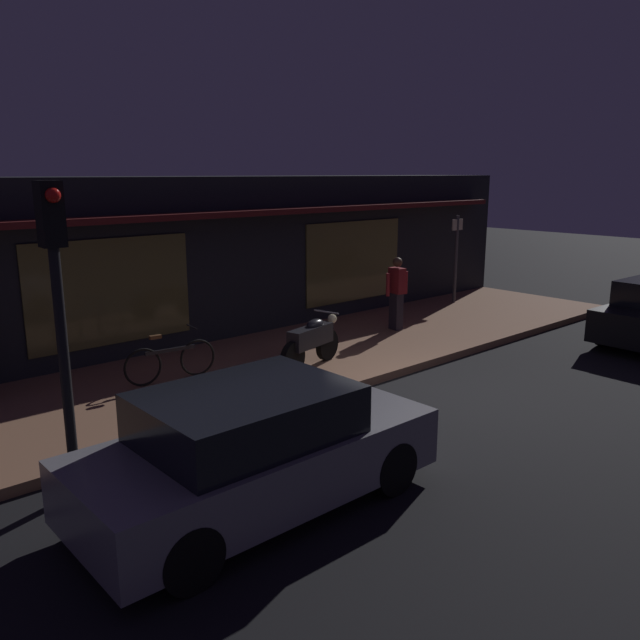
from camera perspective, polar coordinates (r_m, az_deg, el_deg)
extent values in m
plane|color=black|center=(10.98, 9.47, -6.75)|extent=(60.00, 60.00, 0.00)
cube|color=#8C6047|center=(12.94, -0.90, -3.16)|extent=(18.00, 4.00, 0.15)
cube|color=black|center=(15.28, -9.34, 5.78)|extent=(18.00, 2.80, 3.60)
cube|color=brown|center=(12.59, -18.10, 2.41)|extent=(3.20, 0.04, 2.00)
cube|color=brown|center=(16.20, 3.08, 5.27)|extent=(3.20, 0.04, 2.00)
cube|color=#591919|center=(13.82, -5.76, 9.52)|extent=(16.20, 0.50, 0.12)
cylinder|color=black|center=(11.43, -2.45, -3.40)|extent=(0.61, 0.26, 0.60)
cylinder|color=black|center=(12.29, 0.64, -2.21)|extent=(0.61, 0.26, 0.60)
cube|color=black|center=(11.78, -0.85, -1.48)|extent=(1.13, 0.53, 0.36)
ellipsoid|color=black|center=(11.85, -0.43, -0.39)|extent=(0.48, 0.34, 0.20)
sphere|color=#F9EDB7|center=(12.31, 1.09, 0.11)|extent=(0.18, 0.18, 0.18)
cylinder|color=gray|center=(12.11, 0.57, 0.72)|extent=(0.16, 0.54, 0.03)
torus|color=black|center=(11.19, -15.54, -4.09)|extent=(0.66, 0.11, 0.66)
torus|color=black|center=(11.54, -10.87, -3.31)|extent=(0.66, 0.11, 0.66)
cube|color=black|center=(11.29, -13.22, -2.63)|extent=(0.90, 0.14, 0.06)
cube|color=brown|center=(11.14, -14.48, -1.48)|extent=(0.21, 0.10, 0.06)
cylinder|color=black|center=(11.36, -11.36, -0.62)|extent=(0.07, 0.42, 0.02)
cube|color=#28232D|center=(14.75, 6.81, 0.78)|extent=(0.24, 0.31, 0.85)
cube|color=maroon|center=(14.62, 6.88, 3.52)|extent=(0.27, 0.41, 0.58)
sphere|color=brown|center=(14.55, 6.93, 5.15)|extent=(0.22, 0.22, 0.22)
cylinder|color=maroon|center=(14.80, 7.65, 3.34)|extent=(0.10, 0.10, 0.52)
cylinder|color=maroon|center=(14.47, 6.09, 3.16)|extent=(0.10, 0.10, 0.52)
cylinder|color=#47474C|center=(18.03, 12.03, 5.32)|extent=(0.09, 0.09, 2.40)
cube|color=beige|center=(17.94, 12.17, 8.32)|extent=(0.44, 0.03, 0.30)
cylinder|color=black|center=(7.65, -21.99, -2.17)|extent=(0.12, 0.12, 3.60)
cube|color=black|center=(7.43, -22.94, 8.70)|extent=(0.24, 0.24, 0.70)
sphere|color=red|center=(7.30, -22.74, 10.23)|extent=(0.16, 0.16, 0.16)
cylinder|color=black|center=(8.72, -1.28, -9.65)|extent=(0.64, 0.22, 0.64)
cylinder|color=black|center=(7.70, 6.47, -12.93)|extent=(0.64, 0.22, 0.64)
cylinder|color=black|center=(7.43, -17.88, -14.55)|extent=(0.64, 0.22, 0.64)
cylinder|color=black|center=(6.20, -11.57, -20.07)|extent=(0.64, 0.22, 0.64)
cube|color=slate|center=(7.30, -5.48, -12.42)|extent=(4.10, 1.76, 0.68)
cube|color=black|center=(7.00, -6.57, -8.69)|extent=(2.20, 1.60, 0.64)
cylinder|color=black|center=(15.14, 24.09, -0.96)|extent=(0.65, 0.24, 0.64)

